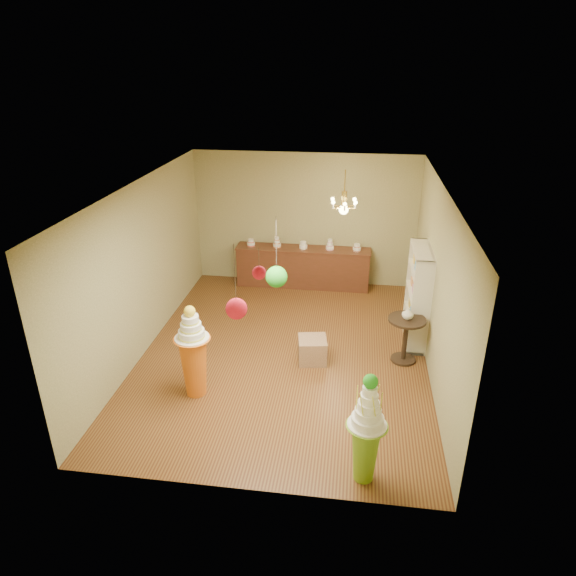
# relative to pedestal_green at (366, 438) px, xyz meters

# --- Properties ---
(floor) EXTENTS (6.50, 6.50, 0.00)m
(floor) POSITION_rel_pedestal_green_xyz_m (-1.42, 2.85, -0.63)
(floor) COLOR brown
(floor) RESTS_ON ground
(ceiling) EXTENTS (6.50, 6.50, 0.00)m
(ceiling) POSITION_rel_pedestal_green_xyz_m (-1.42, 2.85, 2.37)
(ceiling) COLOR white
(ceiling) RESTS_ON ground
(wall_back) EXTENTS (5.00, 0.04, 3.00)m
(wall_back) POSITION_rel_pedestal_green_xyz_m (-1.42, 6.10, 0.87)
(wall_back) COLOR #969365
(wall_back) RESTS_ON ground
(wall_front) EXTENTS (5.00, 0.04, 3.00)m
(wall_front) POSITION_rel_pedestal_green_xyz_m (-1.42, -0.40, 0.87)
(wall_front) COLOR #969365
(wall_front) RESTS_ON ground
(wall_left) EXTENTS (0.04, 6.50, 3.00)m
(wall_left) POSITION_rel_pedestal_green_xyz_m (-3.92, 2.85, 0.87)
(wall_left) COLOR #969365
(wall_left) RESTS_ON ground
(wall_right) EXTENTS (0.04, 6.50, 3.00)m
(wall_right) POSITION_rel_pedestal_green_xyz_m (1.08, 2.85, 0.87)
(wall_right) COLOR #969365
(wall_right) RESTS_ON ground
(pedestal_green) EXTENTS (0.50, 0.50, 1.55)m
(pedestal_green) POSITION_rel_pedestal_green_xyz_m (0.00, 0.00, 0.00)
(pedestal_green) COLOR #7DB427
(pedestal_green) RESTS_ON floor
(pedestal_orange) EXTENTS (0.65, 0.65, 1.54)m
(pedestal_orange) POSITION_rel_pedestal_green_xyz_m (-2.63, 1.45, 0.00)
(pedestal_orange) COLOR orange
(pedestal_orange) RESTS_ON floor
(burlap_riser) EXTENTS (0.55, 0.55, 0.44)m
(burlap_riser) POSITION_rel_pedestal_green_xyz_m (-0.90, 2.63, -0.42)
(burlap_riser) COLOR #916C4F
(burlap_riser) RESTS_ON floor
(sideboard) EXTENTS (3.04, 0.54, 1.16)m
(sideboard) POSITION_rel_pedestal_green_xyz_m (-1.42, 5.82, -0.16)
(sideboard) COLOR #512919
(sideboard) RESTS_ON floor
(shelving_unit) EXTENTS (0.33, 1.20, 1.80)m
(shelving_unit) POSITION_rel_pedestal_green_xyz_m (0.92, 3.65, 0.27)
(shelving_unit) COLOR beige
(shelving_unit) RESTS_ON floor
(round_table) EXTENTS (0.78, 0.78, 0.82)m
(round_table) POSITION_rel_pedestal_green_xyz_m (0.68, 2.86, -0.10)
(round_table) COLOR black
(round_table) RESTS_ON floor
(vase) EXTENTS (0.24, 0.24, 0.20)m
(vase) POSITION_rel_pedestal_green_xyz_m (0.68, 2.86, 0.29)
(vase) COLOR beige
(vase) RESTS_ON round_table
(pom_red_left) EXTENTS (0.25, 0.25, 0.93)m
(pom_red_left) POSITION_rel_pedestal_green_xyz_m (-1.59, 0.17, 1.57)
(pom_red_left) COLOR #3B322A
(pom_red_left) RESTS_ON ceiling
(pom_green_mid) EXTENTS (0.30, 0.30, 1.00)m
(pom_green_mid) POSITION_rel_pedestal_green_xyz_m (-1.30, 1.29, 1.51)
(pom_green_mid) COLOR #3B322A
(pom_green_mid) RESTS_ON ceiling
(pom_red_right) EXTENTS (0.16, 0.16, 0.37)m
(pom_red_right) POSITION_rel_pedestal_green_xyz_m (-1.30, 0.10, 2.07)
(pom_red_right) COLOR #3B322A
(pom_red_right) RESTS_ON ceiling
(chandelier) EXTENTS (0.73, 0.73, 0.85)m
(chandelier) POSITION_rel_pedestal_green_xyz_m (-0.51, 4.39, 1.67)
(chandelier) COLOR gold
(chandelier) RESTS_ON ceiling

